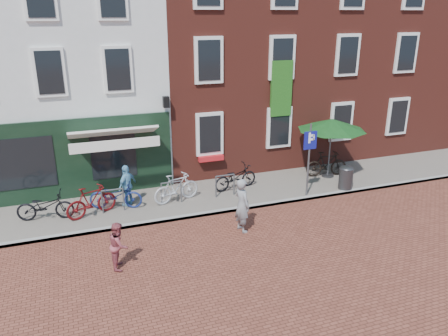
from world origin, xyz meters
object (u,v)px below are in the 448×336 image
object	(u,v)px
bicycle_1	(91,201)
bicycle_4	(235,177)
woman	(242,205)
parking_sign	(309,151)
parasol	(332,122)
bicycle_2	(116,195)
cafe_person	(127,185)
litter_bin	(346,176)
bicycle_0	(45,206)
bicycle_5	(327,164)
bicycle_3	(176,188)
boy	(119,245)

from	to	relation	value
bicycle_1	bicycle_4	bearing A→B (deg)	-104.93
woman	bicycle_1	world-z (taller)	woman
parking_sign	parasol	world-z (taller)	parking_sign
bicycle_2	cafe_person	bearing A→B (deg)	-56.88
litter_bin	cafe_person	distance (m)	8.12
woman	bicycle_4	bearing A→B (deg)	-29.52
bicycle_0	bicycle_4	bearing A→B (deg)	-76.74
litter_bin	parking_sign	world-z (taller)	parking_sign
bicycle_2	bicycle_5	bearing A→B (deg)	-70.29
cafe_person	bicycle_2	bearing A→B (deg)	-28.25
bicycle_3	bicycle_4	xyz separation A→B (m)	(2.40, 0.40, -0.05)
woman	bicycle_2	size ratio (longest dim) A/B	0.96
bicycle_4	litter_bin	bearing A→B (deg)	-120.48
bicycle_4	bicycle_5	size ratio (longest dim) A/B	1.03
cafe_person	bicycle_4	size ratio (longest dim) A/B	0.82
woman	bicycle_2	xyz separation A→B (m)	(-3.51, 2.83, -0.29)
litter_bin	cafe_person	world-z (taller)	cafe_person
litter_bin	parasol	bearing A→B (deg)	85.66
bicycle_0	bicycle_1	world-z (taller)	bicycle_1
bicycle_5	bicycle_2	bearing A→B (deg)	101.17
bicycle_1	bicycle_3	distance (m)	2.91
bicycle_5	parasol	bearing A→B (deg)	-133.98
cafe_person	bicycle_0	xyz separation A→B (m)	(-2.67, -0.24, -0.26)
bicycle_5	bicycle_4	bearing A→B (deg)	99.82
cafe_person	bicycle_3	world-z (taller)	cafe_person
parking_sign	woman	size ratio (longest dim) A/B	1.56
woman	bicycle_0	distance (m)	6.36
bicycle_1	bicycle_5	xyz separation A→B (m)	(9.31, 0.60, 0.00)
bicycle_0	parking_sign	bearing A→B (deg)	-86.87
cafe_person	bicycle_1	distance (m)	1.35
parasol	bicycle_2	bearing A→B (deg)	-178.72
boy	bicycle_1	world-z (taller)	boy
bicycle_0	cafe_person	bearing A→B (deg)	-74.63
parasol	bicycle_0	xyz separation A→B (m)	(-10.78, -0.31, -1.80)
bicycle_1	bicycle_2	world-z (taller)	bicycle_1
bicycle_4	bicycle_0	bearing A→B (deg)	82.20
bicycle_2	boy	bearing A→B (deg)	-167.38
woman	boy	xyz separation A→B (m)	(-3.85, -0.80, -0.21)
cafe_person	bicycle_2	xyz separation A→B (m)	(-0.43, -0.12, -0.26)
boy	bicycle_2	distance (m)	3.65
litter_bin	bicycle_3	distance (m)	6.43
parking_sign	woman	xyz separation A→B (m)	(-3.22, -1.58, -0.96)
parasol	bicycle_0	world-z (taller)	parasol
cafe_person	bicycle_5	size ratio (longest dim) A/B	0.85
parasol	parking_sign	bearing A→B (deg)	-141.67
bicycle_1	bicycle_0	bearing A→B (deg)	60.04
litter_bin	bicycle_1	xyz separation A→B (m)	(-9.25, 0.84, 0.02)
bicycle_0	bicycle_4	distance (m)	6.74
bicycle_3	bicycle_5	bearing A→B (deg)	-100.35
bicycle_5	litter_bin	bearing A→B (deg)	-172.74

